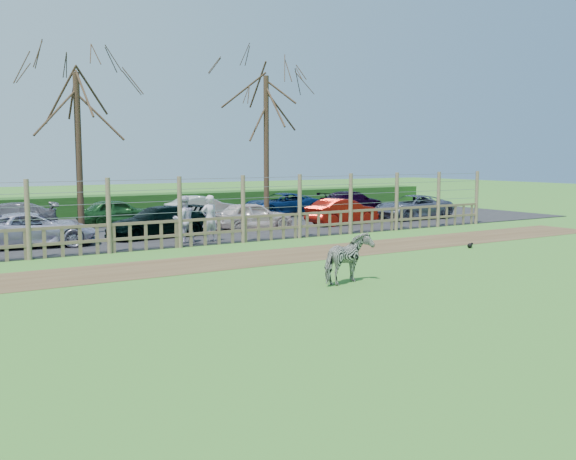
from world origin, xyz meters
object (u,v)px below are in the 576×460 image
crow (470,245)px  car_11 (203,208)px  visitor_b (184,219)px  car_3 (157,222)px  zebra (348,259)px  visitor_a (209,218)px  car_9 (6,217)px  car_10 (117,212)px  car_2 (33,230)px  tree_right (266,113)px  car_13 (352,202)px  car_5 (342,211)px  car_6 (412,207)px  car_12 (281,204)px  tree_mid (77,114)px  car_4 (252,216)px

crow → car_11: size_ratio=0.06×
visitor_b → car_3: bearing=-88.4°
zebra → car_3: 11.22m
visitor_a → car_9: size_ratio=0.42×
car_10 → car_9: bearing=89.9°
car_2 → car_9: same height
crow → zebra: bearing=-159.9°
tree_right → car_11: (-2.36, 2.21, -4.60)m
tree_right → car_11: tree_right is taller
car_13 → car_2: bearing=98.5°
car_5 → visitor_b: bearing=96.7°
car_5 → car_10: 10.42m
car_9 → car_11: same height
car_2 → car_10: 7.24m
car_6 → car_12: bearing=-138.6°
tree_mid → visitor_b: 6.59m
car_3 → car_13: 14.21m
car_4 → car_10: size_ratio=1.00×
visitor_a → car_4: bearing=-146.2°
visitor_a → car_5: (7.88, 2.28, -0.26)m
car_5 → car_11: same height
visitor_b → car_4: bearing=-154.5°
car_5 → car_12: (-0.14, 5.28, 0.00)m
car_2 → car_4: size_ratio=1.23×
visitor_b → car_4: size_ratio=0.49×
car_6 → car_10: bearing=-111.9°
car_9 → car_10: (4.77, 0.06, 0.00)m
tree_mid → car_9: 5.58m
visitor_b → car_9: visitor_b is taller
car_2 → car_6: size_ratio=1.00×
zebra → car_11: (3.57, 16.42, 0.01)m
zebra → car_12: 18.37m
zebra → crow: bearing=-88.2°
car_12 → car_4: bearing=-41.4°
zebra → car_3: zebra is taller
visitor_a → visitor_b: bearing=-15.4°
visitor_b → car_9: size_ratio=0.42×
tree_mid → visitor_b: (2.51, -4.62, -3.96)m
car_5 → car_10: size_ratio=1.03×
car_3 → car_6: same height
tree_right → car_3: (-6.72, -3.02, -4.60)m
tree_mid → crow: tree_mid is taller
visitor_a → car_2: 6.17m
visitor_b → car_12: size_ratio=0.40×
zebra → crow: zebra is taller
car_5 → car_10: bearing=52.8°
tree_mid → car_11: bearing=22.2°
tree_mid → car_3: tree_mid is taller
car_2 → car_11: 10.51m
visitor_b → car_4: 4.87m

